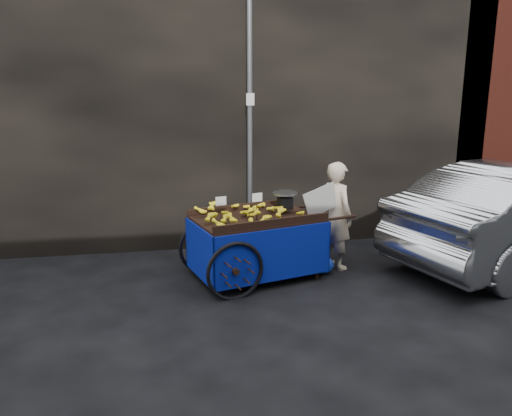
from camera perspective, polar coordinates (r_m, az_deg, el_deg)
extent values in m
plane|color=black|center=(6.84, -1.31, -8.45)|extent=(80.00, 80.00, 0.00)
cube|color=black|center=(8.87, -10.72, 12.89)|extent=(11.00, 2.00, 5.00)
cube|color=#591E14|center=(10.99, 26.41, 11.82)|extent=(3.00, 2.00, 5.00)
cylinder|color=slate|center=(7.70, -0.71, 9.35)|extent=(0.08, 0.08, 4.00)
cube|color=white|center=(7.63, -0.66, 12.32)|extent=(0.12, 0.02, 0.18)
cube|color=black|center=(6.77, 0.10, -1.36)|extent=(1.85, 1.42, 0.06)
cube|color=black|center=(7.17, -1.58, 0.08)|extent=(1.59, 0.47, 0.10)
cube|color=black|center=(6.33, 2.01, -1.73)|extent=(1.59, 0.47, 0.10)
cube|color=black|center=(6.88, 7.02, -4.78)|extent=(0.06, 0.06, 0.82)
cube|color=black|center=(7.55, 3.66, -3.05)|extent=(0.06, 0.06, 0.82)
cylinder|color=black|center=(6.96, 9.61, -1.13)|extent=(0.51, 0.18, 0.04)
cylinder|color=black|center=(7.62, 6.06, 0.26)|extent=(0.51, 0.18, 0.04)
torus|color=black|center=(6.20, -2.38, -7.24)|extent=(0.76, 0.25, 0.77)
torus|color=black|center=(7.18, -5.91, -4.40)|extent=(0.76, 0.25, 0.77)
cylinder|color=black|center=(6.68, -4.28, -5.72)|extent=(0.35, 1.12, 0.05)
cube|color=#082595|center=(6.42, 2.15, -5.44)|extent=(1.63, 0.47, 0.70)
cube|color=#082595|center=(7.32, -1.69, -3.06)|extent=(1.63, 0.47, 0.70)
cube|color=#082595|center=(6.56, -6.47, -5.10)|extent=(0.30, 1.03, 0.70)
cube|color=#082595|center=(7.25, 6.03, -3.29)|extent=(0.30, 1.03, 0.70)
cube|color=black|center=(6.98, 3.33, 0.55)|extent=(0.22, 0.19, 0.16)
cylinder|color=silver|center=(6.95, 3.35, 1.70)|extent=(0.43, 0.43, 0.03)
cube|color=white|center=(6.36, -4.03, 0.80)|extent=(0.14, 0.05, 0.11)
cube|color=white|center=(6.57, 0.13, 1.23)|extent=(0.14, 0.05, 0.11)
imported|color=beige|center=(7.26, 9.18, -0.85)|extent=(0.57, 0.67, 1.56)
cube|color=#B1B1AB|center=(6.99, 7.47, 0.91)|extent=(0.58, 0.13, 0.50)
ellipsoid|color=#1838B4|center=(7.15, 7.79, -6.49)|extent=(0.28, 0.22, 0.25)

